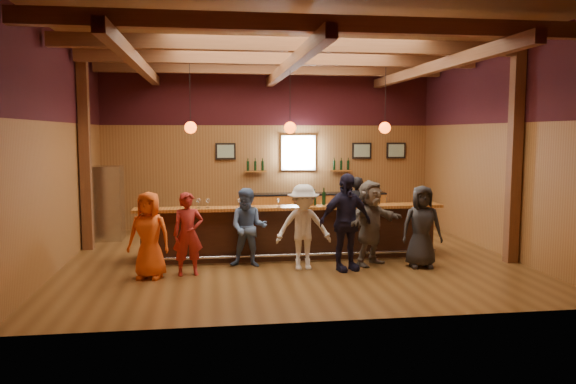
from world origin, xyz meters
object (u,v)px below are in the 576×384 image
(customer_white, at_px, (303,227))
(customer_dark, at_px, (422,227))
(stainless_fridge, at_px, (108,203))
(customer_navy, at_px, (346,222))
(customer_brown, at_px, (370,223))
(bartender, at_px, (356,210))
(bottle_a, at_px, (315,199))
(ice_bucket, at_px, (310,200))
(customer_redvest, at_px, (188,234))
(customer_orange, at_px, (149,235))
(back_bar_cabinet, at_px, (314,210))
(customer_denim, at_px, (248,228))
(bar_counter, at_px, (290,232))

(customer_white, distance_m, customer_dark, 2.29)
(stainless_fridge, height_order, customer_dark, stainless_fridge)
(customer_navy, xyz_separation_m, customer_brown, (0.59, 0.37, -0.08))
(bartender, relative_size, bottle_a, 4.68)
(customer_white, distance_m, bartender, 2.83)
(customer_white, height_order, ice_bucket, customer_white)
(stainless_fridge, relative_size, bartender, 1.14)
(customer_redvest, distance_m, customer_dark, 4.44)
(customer_orange, xyz_separation_m, bottle_a, (3.22, 1.16, 0.46))
(bartender, bearing_deg, customer_brown, 75.53)
(bartender, xyz_separation_m, bottle_a, (-1.25, -1.43, 0.45))
(customer_navy, distance_m, customer_brown, 0.70)
(customer_dark, distance_m, bartender, 2.55)
(customer_redvest, distance_m, customer_white, 2.16)
(back_bar_cabinet, xyz_separation_m, customer_brown, (0.28, -4.54, 0.36))
(bottle_a, bearing_deg, stainless_fridge, 149.37)
(ice_bucket, bearing_deg, customer_orange, -159.15)
(customer_denim, height_order, customer_navy, customer_navy)
(stainless_fridge, distance_m, bottle_a, 5.35)
(back_bar_cabinet, relative_size, customer_orange, 2.57)
(ice_bucket, bearing_deg, stainless_fridge, 149.12)
(customer_dark, bearing_deg, back_bar_cabinet, 109.53)
(back_bar_cabinet, distance_m, bottle_a, 3.98)
(customer_navy, xyz_separation_m, bartender, (0.86, 2.50, -0.13))
(stainless_fridge, distance_m, customer_denim, 4.56)
(bar_counter, relative_size, customer_denim, 4.10)
(customer_dark, height_order, ice_bucket, customer_dark)
(bartender, distance_m, bottle_a, 1.95)
(bar_counter, relative_size, customer_orange, 4.04)
(bar_counter, bearing_deg, customer_dark, -28.78)
(bar_counter, xyz_separation_m, back_bar_cabinet, (1.18, 3.57, -0.05))
(customer_orange, bearing_deg, customer_brown, 20.41)
(customer_white, relative_size, customer_navy, 0.88)
(ice_bucket, bearing_deg, customer_brown, -34.28)
(customer_navy, bearing_deg, bottle_a, 93.58)
(bar_counter, height_order, customer_orange, customer_orange)
(customer_denim, bearing_deg, back_bar_cabinet, 76.50)
(customer_orange, xyz_separation_m, customer_redvest, (0.68, 0.13, -0.02))
(customer_redvest, relative_size, bottle_a, 4.52)
(back_bar_cabinet, height_order, stainless_fridge, stainless_fridge)
(bar_counter, bearing_deg, customer_orange, -152.46)
(customer_denim, bearing_deg, stainless_fridge, 146.73)
(customer_white, relative_size, ice_bucket, 7.37)
(bar_counter, xyz_separation_m, customer_denim, (-0.93, -0.80, 0.25))
(customer_white, height_order, bottle_a, customer_white)
(customer_redvest, relative_size, customer_brown, 0.91)
(customer_dark, bearing_deg, customer_orange, -172.97)
(customer_navy, distance_m, bottle_a, 1.19)
(back_bar_cabinet, bearing_deg, customer_brown, -86.52)
(customer_white, bearing_deg, customer_dark, -2.54)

